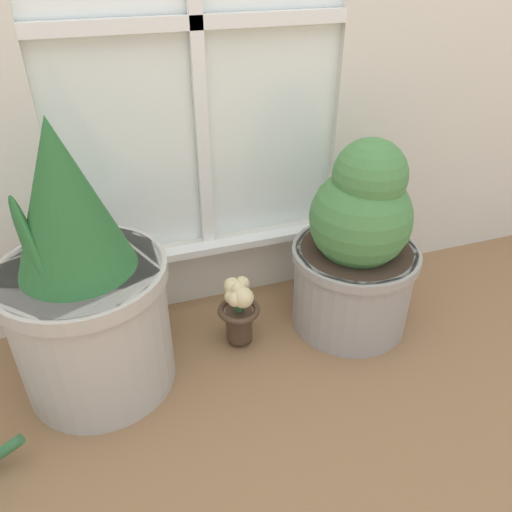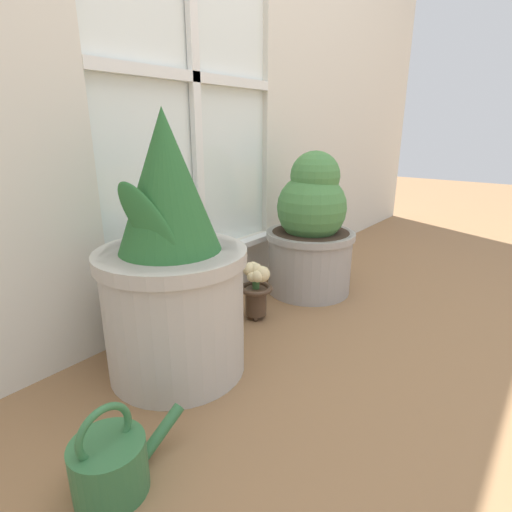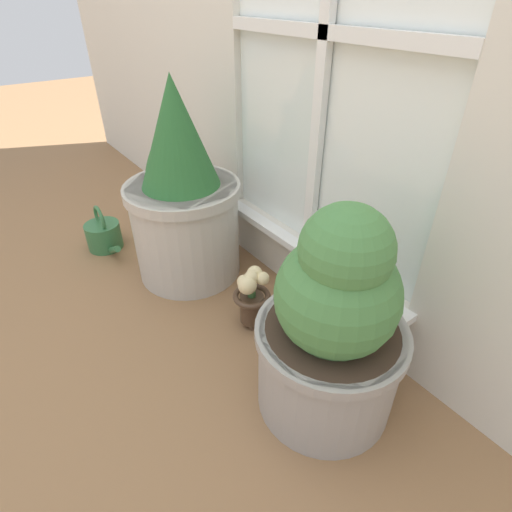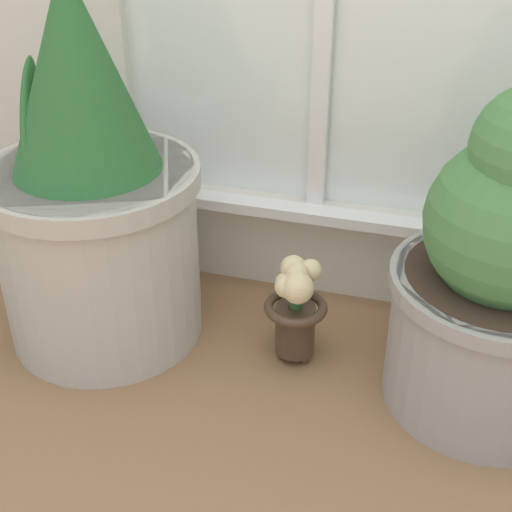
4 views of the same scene
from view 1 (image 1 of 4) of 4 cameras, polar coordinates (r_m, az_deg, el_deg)
ground_plane at (r=1.32m, az=2.24°, el=-20.33°), size 10.00×10.00×0.00m
potted_plant_left at (r=1.32m, az=-19.08°, el=-3.37°), size 0.42×0.42×0.75m
potted_plant_right at (r=1.51m, az=11.44°, el=0.74°), size 0.38×0.38×0.61m
flower_vase at (r=1.48m, az=-2.00°, el=-6.04°), size 0.13×0.13×0.22m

